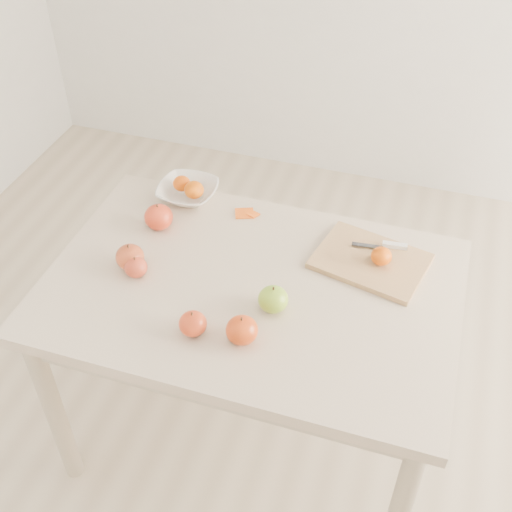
% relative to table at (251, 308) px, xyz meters
% --- Properties ---
extents(ground, '(3.50, 3.50, 0.00)m').
position_rel_table_xyz_m(ground, '(0.00, 0.00, -0.65)').
color(ground, '#C6B293').
rests_on(ground, ground).
extents(table, '(1.20, 0.80, 0.75)m').
position_rel_table_xyz_m(table, '(0.00, 0.00, 0.00)').
color(table, beige).
rests_on(table, ground).
extents(cutting_board, '(0.36, 0.30, 0.02)m').
position_rel_table_xyz_m(cutting_board, '(0.31, 0.20, 0.11)').
color(cutting_board, tan).
rests_on(cutting_board, table).
extents(board_tangerine, '(0.06, 0.06, 0.05)m').
position_rel_table_xyz_m(board_tangerine, '(0.34, 0.19, 0.14)').
color(board_tangerine, '#CD6007').
rests_on(board_tangerine, cutting_board).
extents(fruit_bowl, '(0.20, 0.20, 0.05)m').
position_rel_table_xyz_m(fruit_bowl, '(-0.33, 0.34, 0.12)').
color(fruit_bowl, white).
rests_on(fruit_bowl, table).
extents(bowl_tangerine_near, '(0.06, 0.06, 0.05)m').
position_rel_table_xyz_m(bowl_tangerine_near, '(-0.36, 0.35, 0.15)').
color(bowl_tangerine_near, '#D44207').
rests_on(bowl_tangerine_near, fruit_bowl).
extents(bowl_tangerine_far, '(0.07, 0.07, 0.06)m').
position_rel_table_xyz_m(bowl_tangerine_far, '(-0.30, 0.32, 0.15)').
color(bowl_tangerine_far, '#D25E07').
rests_on(bowl_tangerine_far, fruit_bowl).
extents(orange_peel_a, '(0.07, 0.06, 0.01)m').
position_rel_table_xyz_m(orange_peel_a, '(-0.12, 0.31, 0.10)').
color(orange_peel_a, '#DE550F').
rests_on(orange_peel_a, table).
extents(orange_peel_b, '(0.05, 0.05, 0.01)m').
position_rel_table_xyz_m(orange_peel_b, '(-0.10, 0.32, 0.10)').
color(orange_peel_b, '#E35710').
rests_on(orange_peel_b, table).
extents(paring_knife, '(0.17, 0.05, 0.01)m').
position_rel_table_xyz_m(paring_knife, '(0.36, 0.27, 0.12)').
color(paring_knife, white).
rests_on(paring_knife, cutting_board).
extents(apple_green, '(0.08, 0.08, 0.08)m').
position_rel_table_xyz_m(apple_green, '(0.09, -0.07, 0.14)').
color(apple_green, '#5E9C16').
rests_on(apple_green, table).
extents(apple_red_a, '(0.09, 0.09, 0.08)m').
position_rel_table_xyz_m(apple_red_a, '(-0.36, 0.16, 0.14)').
color(apple_red_a, '#A21018').
rests_on(apple_red_a, table).
extents(apple_red_b, '(0.09, 0.09, 0.08)m').
position_rel_table_xyz_m(apple_red_b, '(-0.37, -0.03, 0.14)').
color(apple_red_b, maroon).
rests_on(apple_red_b, table).
extents(apple_red_d, '(0.07, 0.07, 0.06)m').
position_rel_table_xyz_m(apple_red_d, '(-0.33, -0.06, 0.13)').
color(apple_red_d, maroon).
rests_on(apple_red_d, table).
extents(apple_red_c, '(0.09, 0.09, 0.08)m').
position_rel_table_xyz_m(apple_red_c, '(0.04, -0.21, 0.14)').
color(apple_red_c, '#A51911').
rests_on(apple_red_c, table).
extents(apple_red_e, '(0.08, 0.08, 0.07)m').
position_rel_table_xyz_m(apple_red_e, '(-0.09, -0.22, 0.13)').
color(apple_red_e, maroon).
rests_on(apple_red_e, table).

